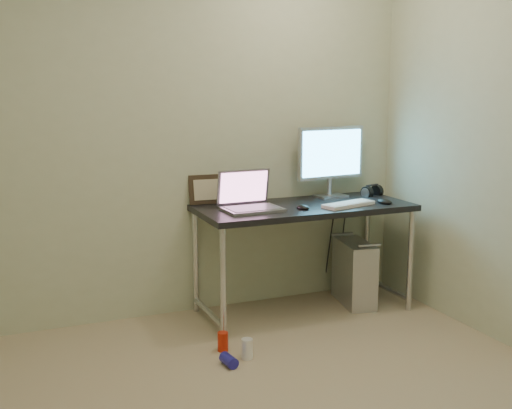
# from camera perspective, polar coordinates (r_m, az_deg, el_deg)

# --- Properties ---
(wall_back) EXTENTS (3.50, 0.02, 2.50)m
(wall_back) POSITION_cam_1_polar(r_m,az_deg,el_deg) (4.27, -8.32, 6.45)
(wall_back) COLOR beige
(wall_back) RESTS_ON ground
(desk) EXTENTS (1.45, 0.64, 0.75)m
(desk) POSITION_cam_1_polar(r_m,az_deg,el_deg) (4.37, 4.27, -1.15)
(desk) COLOR black
(desk) RESTS_ON ground
(tower_computer) EXTENTS (0.26, 0.46, 0.48)m
(tower_computer) POSITION_cam_1_polar(r_m,az_deg,el_deg) (4.67, 8.73, -6.00)
(tower_computer) COLOR silver
(tower_computer) RESTS_ON ground
(cable_a) EXTENTS (0.01, 0.16, 0.69)m
(cable_a) POSITION_cam_1_polar(r_m,az_deg,el_deg) (4.82, 6.60, -3.28)
(cable_a) COLOR black
(cable_a) RESTS_ON ground
(cable_b) EXTENTS (0.02, 0.11, 0.71)m
(cable_b) POSITION_cam_1_polar(r_m,az_deg,el_deg) (4.85, 7.64, -3.45)
(cable_b) COLOR black
(cable_b) RESTS_ON ground
(can_red) EXTENTS (0.07, 0.07, 0.11)m
(can_red) POSITION_cam_1_polar(r_m,az_deg,el_deg) (3.88, -2.96, -12.07)
(can_red) COLOR red
(can_red) RESTS_ON ground
(can_white) EXTENTS (0.07, 0.07, 0.12)m
(can_white) POSITION_cam_1_polar(r_m,az_deg,el_deg) (3.77, -0.80, -12.71)
(can_white) COLOR white
(can_white) RESTS_ON ground
(can_blue) EXTENTS (0.08, 0.13, 0.06)m
(can_blue) POSITION_cam_1_polar(r_m,az_deg,el_deg) (3.69, -2.43, -13.68)
(can_blue) COLOR #231FA0
(can_blue) RESTS_ON ground
(laptop) EXTENTS (0.38, 0.31, 0.25)m
(laptop) POSITION_cam_1_polar(r_m,az_deg,el_deg) (4.17, -0.64, 0.36)
(laptop) COLOR #ADADB4
(laptop) RESTS_ON desk
(monitor) EXTENTS (0.54, 0.18, 0.51)m
(monitor) POSITION_cam_1_polar(r_m,az_deg,el_deg) (4.63, 6.68, 4.29)
(monitor) COLOR #ADADB4
(monitor) RESTS_ON desk
(keyboard) EXTENTS (0.41, 0.22, 0.02)m
(keyboard) POSITION_cam_1_polar(r_m,az_deg,el_deg) (4.34, 8.22, 0.02)
(keyboard) COLOR white
(keyboard) RESTS_ON desk
(mouse_right) EXTENTS (0.10, 0.14, 0.04)m
(mouse_right) POSITION_cam_1_polar(r_m,az_deg,el_deg) (4.47, 11.36, 0.36)
(mouse_right) COLOR black
(mouse_right) RESTS_ON desk
(mouse_left) EXTENTS (0.08, 0.12, 0.04)m
(mouse_left) POSITION_cam_1_polar(r_m,az_deg,el_deg) (4.20, 4.19, -0.17)
(mouse_left) COLOR black
(mouse_left) RESTS_ON desk
(headphones) EXTENTS (0.18, 0.10, 0.10)m
(headphones) POSITION_cam_1_polar(r_m,az_deg,el_deg) (4.77, 10.28, 1.12)
(headphones) COLOR black
(headphones) RESTS_ON desk
(picture_frame) EXTENTS (0.25, 0.09, 0.20)m
(picture_frame) POSITION_cam_1_polar(r_m,az_deg,el_deg) (4.37, -4.38, 1.35)
(picture_frame) COLOR black
(picture_frame) RESTS_ON desk
(webcam) EXTENTS (0.04, 0.03, 0.13)m
(webcam) POSITION_cam_1_polar(r_m,az_deg,el_deg) (4.39, -1.39, 1.36)
(webcam) COLOR silver
(webcam) RESTS_ON desk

